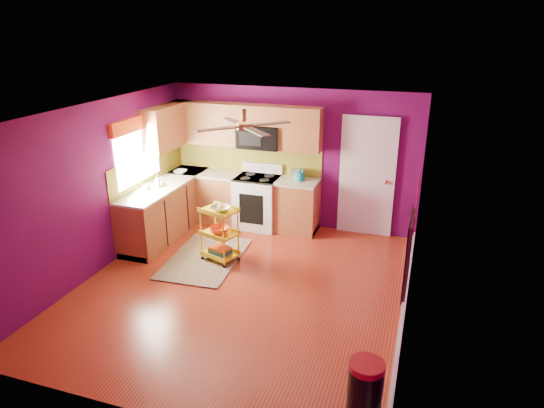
% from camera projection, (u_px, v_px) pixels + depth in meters
% --- Properties ---
extents(ground, '(5.00, 5.00, 0.00)m').
position_uv_depth(ground, '(242.00, 288.00, 6.89)').
color(ground, maroon).
rests_on(ground, ground).
extents(room_envelope, '(4.54, 5.04, 2.52)m').
position_uv_depth(room_envelope, '(242.00, 178.00, 6.31)').
color(room_envelope, '#5A0A4D').
rests_on(room_envelope, ground).
extents(lower_cabinets, '(2.81, 2.31, 0.94)m').
position_uv_depth(lower_cabinets, '(210.00, 206.00, 8.75)').
color(lower_cabinets, brown).
rests_on(lower_cabinets, ground).
extents(electric_range, '(0.76, 0.66, 1.13)m').
position_uv_depth(electric_range, '(258.00, 201.00, 8.81)').
color(electric_range, white).
rests_on(electric_range, ground).
extents(upper_cabinetry, '(2.80, 2.30, 1.26)m').
position_uv_depth(upper_cabinetry, '(220.00, 127.00, 8.55)').
color(upper_cabinetry, brown).
rests_on(upper_cabinetry, ground).
extents(left_window, '(0.08, 1.35, 1.08)m').
position_uv_depth(left_window, '(137.00, 141.00, 7.86)').
color(left_window, white).
rests_on(left_window, ground).
extents(panel_door, '(0.95, 0.11, 2.15)m').
position_uv_depth(panel_door, '(367.00, 178.00, 8.33)').
color(panel_door, white).
rests_on(panel_door, ground).
extents(right_wall_art, '(0.04, 2.74, 1.04)m').
position_uv_depth(right_wall_art, '(413.00, 222.00, 5.43)').
color(right_wall_art, black).
rests_on(right_wall_art, ground).
extents(ceiling_fan, '(1.01, 1.01, 0.26)m').
position_uv_depth(ceiling_fan, '(244.00, 125.00, 6.26)').
color(ceiling_fan, '#BF8C3F').
rests_on(ceiling_fan, ground).
extents(shag_rug, '(1.15, 1.77, 0.02)m').
position_uv_depth(shag_rug, '(205.00, 258.00, 7.73)').
color(shag_rug, black).
rests_on(shag_rug, ground).
extents(rolling_cart, '(0.63, 0.54, 0.97)m').
position_uv_depth(rolling_cart, '(220.00, 232.00, 7.50)').
color(rolling_cart, yellow).
rests_on(rolling_cart, ground).
extents(trash_can, '(0.35, 0.37, 0.63)m').
position_uv_depth(trash_can, '(365.00, 391.00, 4.52)').
color(trash_can, black).
rests_on(trash_can, ground).
extents(teal_kettle, '(0.18, 0.18, 0.21)m').
position_uv_depth(teal_kettle, '(300.00, 176.00, 8.46)').
color(teal_kettle, teal).
rests_on(teal_kettle, lower_cabinets).
extents(toaster, '(0.22, 0.15, 0.18)m').
position_uv_depth(toaster, '(298.00, 174.00, 8.53)').
color(toaster, beige).
rests_on(toaster, lower_cabinets).
extents(soap_bottle_a, '(0.09, 0.09, 0.20)m').
position_uv_depth(soap_bottle_a, '(158.00, 181.00, 8.15)').
color(soap_bottle_a, '#EA3F72').
rests_on(soap_bottle_a, lower_cabinets).
extents(soap_bottle_b, '(0.12, 0.12, 0.16)m').
position_uv_depth(soap_bottle_b, '(161.00, 181.00, 8.18)').
color(soap_bottle_b, white).
rests_on(soap_bottle_b, lower_cabinets).
extents(counter_dish, '(0.23, 0.23, 0.06)m').
position_uv_depth(counter_dish, '(180.00, 172.00, 8.88)').
color(counter_dish, white).
rests_on(counter_dish, lower_cabinets).
extents(counter_cup, '(0.12, 0.12, 0.09)m').
position_uv_depth(counter_cup, '(147.00, 187.00, 8.00)').
color(counter_cup, white).
rests_on(counter_cup, lower_cabinets).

